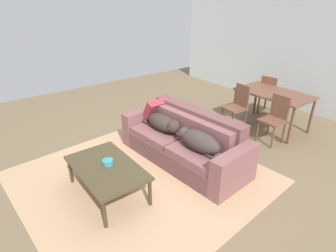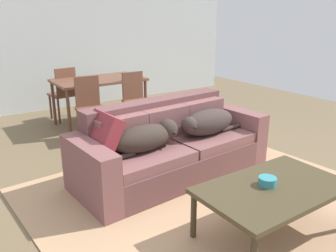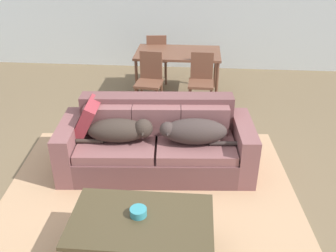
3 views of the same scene
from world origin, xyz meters
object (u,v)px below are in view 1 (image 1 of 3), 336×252
Objects in this scene: throw_pillow_by_left_arm at (156,110)px; dining_table at (274,96)px; dog_on_right_cushion at (199,141)px; coffee_table at (107,169)px; dog_on_left_cushion at (164,123)px; dining_chair_near_left at (237,105)px; dining_chair_far_left at (269,94)px; bowl_on_coffee_table at (108,162)px; dining_chair_near_right at (275,117)px; couch at (185,142)px.

throw_pillow_by_left_arm is 2.48m from dining_table.
coffee_table is at bearing -111.19° from dog_on_right_cushion.
dog_on_right_cushion is at bearing -5.22° from throw_pillow_by_left_arm.
throw_pillow_by_left_arm is at bearing 158.09° from dog_on_left_cushion.
dining_chair_near_left is 0.99× the size of dining_chair_far_left.
dining_table is (0.13, 3.69, 0.22)m from bowl_on_coffee_table.
dining_chair_far_left is (-0.33, 4.26, 0.11)m from coffee_table.
throw_pillow_by_left_arm is (-0.44, 0.14, 0.06)m from dog_on_left_cushion.
dining_chair_near_left is at bearing 95.35° from bowl_on_coffee_table.
dog_on_right_cushion is at bearing 72.95° from coffee_table.
dog_on_right_cushion is 0.98× the size of dining_chair_near_left.
dining_chair_near_left is 1.14m from dining_chair_far_left.
dining_chair_near_left is (-0.41, -0.61, -0.19)m from dining_table.
dining_chair_near_right is at bearing 121.38° from dining_chair_far_left.
dining_chair_near_right is at bearing 82.98° from dog_on_right_cushion.
bowl_on_coffee_table reaches higher than coffee_table.
dining_table reaches higher than dog_on_left_cushion.
dining_chair_near_right is at bearing 12.64° from dining_chair_near_left.
couch is 1.90× the size of coffee_table.
dog_on_right_cushion is (0.83, 0.03, 0.01)m from dog_on_left_cushion.
couch is at bearing 0.55° from throw_pillow_by_left_arm.
bowl_on_coffee_table is at bearing -94.25° from couch.
dining_chair_near_right reaches higher than couch.
coffee_table is at bearing 87.33° from dining_chair_far_left.
couch is 2.57× the size of dog_on_right_cushion.
dining_chair_far_left reaches higher than throw_pillow_by_left_arm.
coffee_table is 1.33× the size of dining_chair_near_left.
dining_table is at bearing 88.53° from coffee_table.
dining_chair_near_right reaches higher than dog_on_left_cushion.
dining_chair_near_left reaches higher than coffee_table.
bowl_on_coffee_table is at bearing -59.32° from throw_pillow_by_left_arm.
dining_chair_near_left is at bearing 72.04° from throw_pillow_by_left_arm.
dining_chair_far_left is at bearing 79.35° from throw_pillow_by_left_arm.
couch is 0.52m from dog_on_right_cushion.
throw_pillow_by_left_arm is 0.48× the size of dining_chair_far_left.
dining_chair_far_left is (-0.31, 2.81, 0.19)m from couch.
dog_on_right_cushion is 2.03× the size of throw_pillow_by_left_arm.
dog_on_right_cushion is 2.43m from dining_table.
dining_chair_near_right is at bearing 81.11° from coffee_table.
coffee_table is at bearing -91.47° from dining_table.
dog_on_left_cushion is at bearing -86.64° from dining_chair_near_left.
bowl_on_coffee_table is 0.16× the size of dining_chair_far_left.
dog_on_right_cushion is 0.63× the size of dining_table.
throw_pillow_by_left_arm reaches higher than dog_on_right_cushion.
dining_chair_far_left reaches higher than dog_on_right_cushion.
dog_on_right_cushion is 0.97× the size of dining_chair_far_left.
dog_on_right_cushion is 1.89m from dining_chair_near_right.
dining_chair_far_left reaches higher than couch.
dog_on_right_cushion is 3.03m from dining_chair_far_left.
couch is at bearing -73.58° from dining_chair_near_left.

